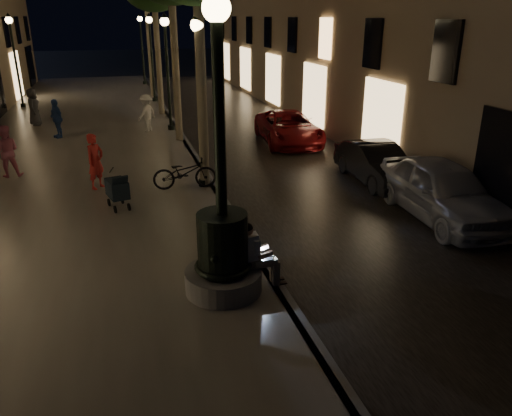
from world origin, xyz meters
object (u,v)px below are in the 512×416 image
object	(u,v)px
seated_man_laptop	(256,252)
stroller	(117,189)
pedestrian_white	(147,113)
pedestrian_pink	(6,151)
bicycle	(185,172)
fountain_lamppost	(223,240)
lamp_curb_b	(167,58)
lamp_curb_a	(199,80)
car_front	(443,190)
lamp_curb_c	(151,47)
lamp_left_c	(14,49)
car_second	(376,163)
car_third	(289,128)
pedestrian_red	(95,161)
lamp_curb_d	(142,40)
pedestrian_dark	(34,107)
pedestrian_blue	(56,118)

from	to	relation	value
seated_man_laptop	stroller	world-z (taller)	seated_man_laptop
seated_man_laptop	pedestrian_white	size ratio (longest dim) A/B	0.81
pedestrian_pink	bicycle	size ratio (longest dim) A/B	0.88
fountain_lamppost	lamp_curb_b	bearing A→B (deg)	87.14
lamp_curb_a	car_front	bearing A→B (deg)	-33.49
lamp_curb_b	lamp_curb_a	bearing A→B (deg)	-90.00
lamp_curb_c	lamp_left_c	distance (m)	7.10
lamp_curb_c	pedestrian_pink	xyz separation A→B (m)	(-5.64, -13.44, -2.23)
lamp_curb_c	car_front	xyz separation A→B (m)	(5.50, -19.64, -2.48)
pedestrian_pink	stroller	bearing A→B (deg)	128.59
stroller	car_front	distance (m)	8.30
fountain_lamppost	pedestrian_white	world-z (taller)	fountain_lamppost
car_second	pedestrian_white	world-z (taller)	pedestrian_white
stroller	pedestrian_pink	size ratio (longest dim) A/B	0.67
stroller	car_third	bearing A→B (deg)	27.84
bicycle	seated_man_laptop	bearing A→B (deg)	-172.36
lamp_curb_b	pedestrian_red	world-z (taller)	lamp_curb_b
lamp_curb_c	lamp_curb_d	distance (m)	8.00
seated_man_laptop	car_third	distance (m)	11.88
lamp_left_c	car_third	bearing A→B (deg)	-43.75
car_third	pedestrian_red	bearing A→B (deg)	-144.16
seated_man_laptop	pedestrian_red	size ratio (longest dim) A/B	0.80
lamp_curb_a	lamp_curb_c	bearing A→B (deg)	90.00
pedestrian_pink	pedestrian_dark	distance (m)	8.11
pedestrian_dark	car_front	bearing A→B (deg)	-139.13
car_front	car_second	size ratio (longest dim) A/B	1.18
pedestrian_pink	pedestrian_blue	size ratio (longest dim) A/B	1.03
car_third	seated_man_laptop	bearing A→B (deg)	-106.98
lamp_left_c	bicycle	xyz separation A→B (m)	(6.55, -16.08, -2.56)
fountain_lamppost	lamp_curb_a	world-z (taller)	fountain_lamppost
lamp_curb_d	pedestrian_dark	distance (m)	14.72
lamp_curb_b	pedestrian_white	world-z (taller)	lamp_curb_b
lamp_curb_a	car_third	bearing A→B (deg)	48.71
seated_man_laptop	car_front	distance (m)	6.07
stroller	car_front	bearing A→B (deg)	-31.40
pedestrian_pink	pedestrian_blue	world-z (taller)	pedestrian_pink
lamp_left_c	pedestrian_red	xyz separation A→B (m)	(4.12, -15.37, -2.24)
stroller	pedestrian_pink	distance (m)	4.97
lamp_curb_a	car_front	size ratio (longest dim) A/B	1.09
pedestrian_red	car_second	bearing A→B (deg)	-54.91
lamp_left_c	pedestrian_pink	xyz separation A→B (m)	(1.46, -13.44, -2.23)
car_third	pedestrian_red	distance (m)	8.58
lamp_curb_a	car_second	distance (m)	5.96
stroller	car_front	size ratio (longest dim) A/B	0.24
pedestrian_dark	car_third	bearing A→B (deg)	-116.51
pedestrian_dark	pedestrian_blue	bearing A→B (deg)	-154.91
lamp_curb_c	pedestrian_blue	size ratio (longest dim) A/B	3.08
lamp_left_c	pedestrian_pink	world-z (taller)	lamp_left_c
car_front	lamp_curb_d	bearing A→B (deg)	104.23
lamp_curb_a	stroller	distance (m)	3.70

